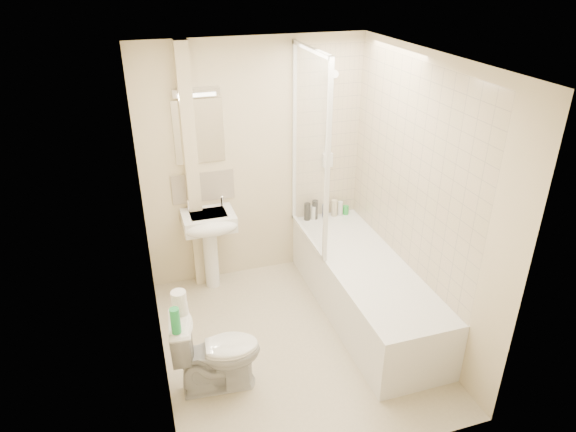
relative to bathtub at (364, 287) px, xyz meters
name	(u,v)px	position (x,y,z in m)	size (l,w,h in m)	color
floor	(294,341)	(-0.75, -0.20, -0.29)	(2.50, 2.50, 0.00)	beige
wall_back	(255,164)	(-0.75, 1.05, 0.91)	(2.20, 0.02, 2.40)	beige
wall_left	(149,241)	(-1.85, -0.20, 0.91)	(0.02, 2.50, 2.40)	beige
wall_right	(421,201)	(0.35, -0.20, 0.91)	(0.02, 2.50, 2.40)	beige
ceiling	(296,60)	(-0.75, -0.20, 2.11)	(2.20, 2.50, 0.02)	white
tile_back	(327,135)	(0.00, 1.04, 1.14)	(0.70, 0.01, 1.75)	beige
tile_right	(410,168)	(0.34, 0.00, 1.14)	(0.01, 2.10, 1.75)	beige
pipe_boxing	(192,173)	(-1.37, 0.99, 0.91)	(0.12, 0.12, 2.40)	beige
splashback	(203,187)	(-1.27, 1.04, 0.74)	(0.60, 0.01, 0.30)	beige
mirror	(199,132)	(-1.27, 1.04, 1.29)	(0.46, 0.01, 0.60)	white
strip_light	(196,92)	(-1.27, 1.02, 1.66)	(0.42, 0.07, 0.07)	silver
bathtub	(364,287)	(0.00, 0.00, 0.00)	(0.70, 2.10, 0.55)	white
shower_screen	(309,150)	(-0.35, 0.60, 1.16)	(0.04, 0.92, 1.80)	white
shower_fixture	(329,125)	(0.00, 0.99, 1.26)	(0.10, 0.16, 0.99)	white
pedestal_sink	(210,230)	(-1.27, 0.81, 0.38)	(0.49, 0.46, 0.95)	white
bottle_black_a	(307,212)	(-0.23, 0.96, 0.35)	(0.06, 0.06, 0.19)	black
bottle_white_a	(314,212)	(-0.16, 0.96, 0.34)	(0.06, 0.06, 0.15)	silver
bottle_black_b	(315,210)	(-0.14, 0.96, 0.36)	(0.06, 0.06, 0.21)	black
bottle_blue	(325,211)	(-0.03, 0.96, 0.33)	(0.05, 0.05, 0.14)	navy
bottle_cream	(334,208)	(0.08, 0.96, 0.35)	(0.06, 0.06, 0.18)	beige
bottle_white_b	(340,208)	(0.14, 0.96, 0.34)	(0.05, 0.05, 0.15)	silver
bottle_green	(346,210)	(0.21, 0.96, 0.31)	(0.06, 0.06, 0.09)	green
toilet	(217,351)	(-1.47, -0.50, 0.05)	(0.69, 0.43, 0.67)	white
toilet_roll_lower	(181,308)	(-1.69, -0.40, 0.43)	(0.10, 0.10, 0.09)	white
toilet_roll_upper	(179,298)	(-1.70, -0.41, 0.52)	(0.11, 0.11, 0.10)	white
green_bottle	(175,321)	(-1.75, -0.61, 0.48)	(0.07, 0.07, 0.20)	green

